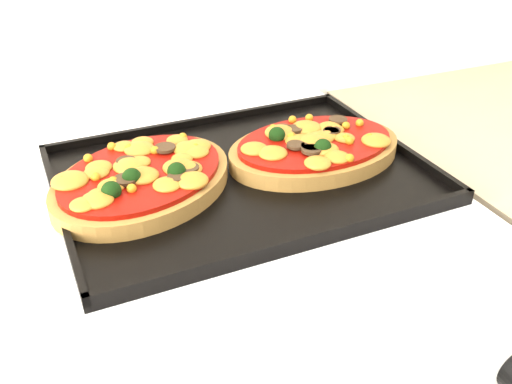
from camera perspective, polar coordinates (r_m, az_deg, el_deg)
name	(u,v)px	position (r m, az deg, el deg)	size (l,w,h in m)	color
baking_tray	(241,173)	(0.76, -1.48, 1.92)	(0.48, 0.35, 0.02)	black
pizza_left	(142,177)	(0.73, -11.33, 1.46)	(0.25, 0.19, 0.04)	olive
pizza_right	(315,147)	(0.80, 5.89, 4.55)	(0.25, 0.17, 0.04)	olive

